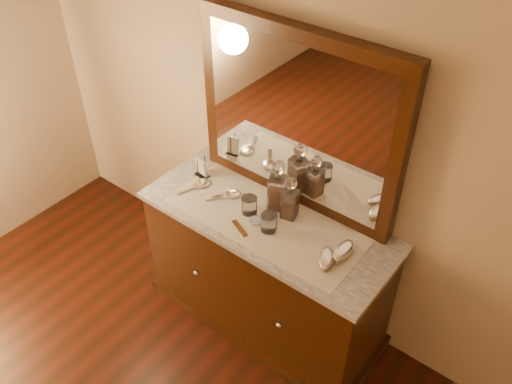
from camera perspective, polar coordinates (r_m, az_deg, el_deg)
dresser_cabinet at (r=3.22m, az=1.11°, el=-8.59°), size 1.40×0.55×0.82m
dresser_plinth at (r=3.50m, az=1.03°, el=-12.62°), size 1.46×0.59×0.08m
knob_left at (r=3.18m, az=-6.39°, el=-8.59°), size 0.04×0.04×0.04m
knob_right at (r=2.93m, az=2.47°, el=-14.02°), size 0.04×0.04×0.04m
marble_top at (r=2.92m, az=1.21°, el=-3.02°), size 1.44×0.59×0.03m
mirror_frame at (r=2.76m, az=4.44°, el=7.61°), size 1.20×0.08×1.00m
mirror_glass at (r=2.74m, az=4.03°, el=7.32°), size 1.06×0.01×0.86m
lace_runner at (r=2.89m, az=0.98°, el=-2.99°), size 1.10×0.45×0.00m
pin_dish at (r=2.88m, az=-0.04°, el=-3.08°), size 0.09×0.09×0.01m
comb at (r=2.84m, az=-1.74°, el=-3.88°), size 0.14×0.08×0.01m
napkin_rack at (r=3.18m, az=-5.81°, el=2.53°), size 0.10×0.07×0.14m
decanter_left at (r=2.89m, az=2.32°, el=0.20°), size 0.13×0.13×0.31m
decanter_right at (r=2.85m, az=3.64°, el=-1.06°), size 0.10×0.10×0.26m
brush_near at (r=2.68m, az=7.46°, el=-7.08°), size 0.14×0.17×0.04m
brush_far at (r=2.72m, az=9.26°, el=-6.28°), size 0.09×0.17×0.05m
hand_mirror_outer at (r=3.13m, az=-6.10°, el=0.81°), size 0.12×0.23×0.02m
hand_mirror_inner at (r=3.04m, az=-2.92°, el=-0.27°), size 0.16×0.20×0.02m
tumblers at (r=2.85m, az=0.31°, el=-2.33°), size 0.26×0.13×0.10m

